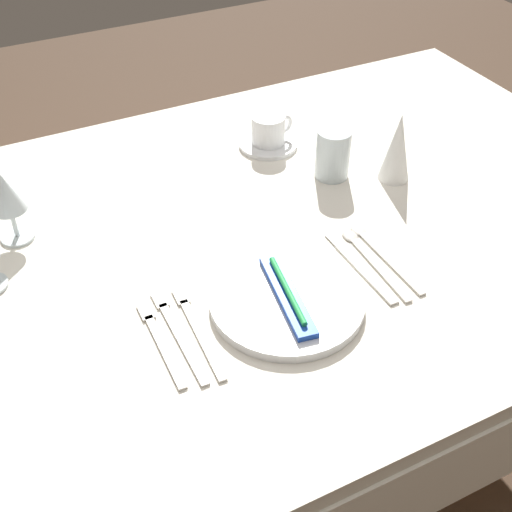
% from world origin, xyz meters
% --- Properties ---
extents(ground_plane, '(6.00, 6.00, 0.00)m').
position_xyz_m(ground_plane, '(0.00, 0.00, 0.00)').
color(ground_plane, '#4C3828').
extents(dining_table, '(1.80, 1.11, 0.74)m').
position_xyz_m(dining_table, '(0.00, 0.00, 0.66)').
color(dining_table, silver).
rests_on(dining_table, ground).
extents(dinner_plate, '(0.27, 0.27, 0.02)m').
position_xyz_m(dinner_plate, '(-0.01, -0.21, 0.75)').
color(dinner_plate, white).
rests_on(dinner_plate, dining_table).
extents(toothbrush_package, '(0.07, 0.21, 0.02)m').
position_xyz_m(toothbrush_package, '(-0.01, -0.21, 0.77)').
color(toothbrush_package, blue).
rests_on(toothbrush_package, dinner_plate).
extents(fork_outer, '(0.03, 0.23, 0.00)m').
position_xyz_m(fork_outer, '(-0.18, -0.19, 0.74)').
color(fork_outer, beige).
rests_on(fork_outer, dining_table).
extents(fork_inner, '(0.02, 0.23, 0.00)m').
position_xyz_m(fork_inner, '(-0.21, -0.19, 0.74)').
color(fork_inner, beige).
rests_on(fork_inner, dining_table).
extents(fork_salad, '(0.02, 0.20, 0.00)m').
position_xyz_m(fork_salad, '(-0.24, -0.19, 0.74)').
color(fork_salad, beige).
rests_on(fork_salad, dining_table).
extents(dinner_knife, '(0.02, 0.22, 0.00)m').
position_xyz_m(dinner_knife, '(0.15, -0.19, 0.74)').
color(dinner_knife, beige).
rests_on(dinner_knife, dining_table).
extents(spoon_soup, '(0.03, 0.22, 0.01)m').
position_xyz_m(spoon_soup, '(0.18, -0.16, 0.74)').
color(spoon_soup, beige).
rests_on(spoon_soup, dining_table).
extents(spoon_dessert, '(0.03, 0.23, 0.01)m').
position_xyz_m(spoon_dessert, '(0.21, -0.16, 0.74)').
color(spoon_dessert, beige).
rests_on(spoon_dessert, dining_table).
extents(saucer_left, '(0.14, 0.14, 0.01)m').
position_xyz_m(saucer_left, '(0.20, 0.27, 0.74)').
color(saucer_left, white).
rests_on(saucer_left, dining_table).
extents(coffee_cup_left, '(0.10, 0.08, 0.07)m').
position_xyz_m(coffee_cup_left, '(0.20, 0.27, 0.78)').
color(coffee_cup_left, white).
rests_on(coffee_cup_left, saucer_left).
extents(wine_glass_left, '(0.07, 0.07, 0.15)m').
position_xyz_m(wine_glass_left, '(-0.39, 0.19, 0.84)').
color(wine_glass_left, silver).
rests_on(wine_glass_left, dining_table).
extents(drink_tumbler, '(0.07, 0.07, 0.11)m').
position_xyz_m(drink_tumbler, '(0.27, 0.10, 0.79)').
color(drink_tumbler, silver).
rests_on(drink_tumbler, dining_table).
extents(napkin_folded, '(0.07, 0.07, 0.15)m').
position_xyz_m(napkin_folded, '(0.38, 0.03, 0.82)').
color(napkin_folded, white).
rests_on(napkin_folded, dining_table).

